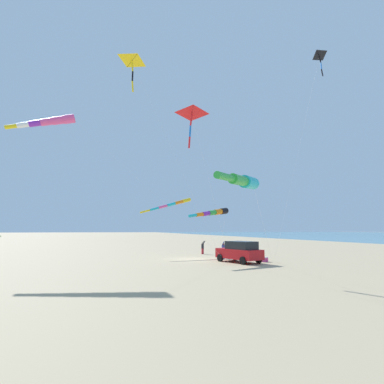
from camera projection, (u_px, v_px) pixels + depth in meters
ground_plane at (193, 259)px, 28.33m from camera, size 600.00×600.00×0.00m
parked_car at (240, 251)px, 25.65m from camera, size 3.10×4.66×1.85m
cooler_box at (264, 259)px, 26.14m from camera, size 0.62×0.42×0.42m
person_adult_flyer at (223, 249)px, 28.80m from camera, size 0.49×0.58×1.71m
person_child_green_jacket at (203, 247)px, 34.49m from camera, size 0.46×0.36×1.55m
kite_windsock_black_fish_shape at (174, 204)px, 34.65m from camera, size 10.65×3.54×6.84m
kite_delta_checkered_midright at (192, 114)px, 25.07m from camera, size 7.48×8.14×13.32m
kite_windsock_teal_far_right at (244, 181)px, 14.81m from camera, size 10.96×14.02×5.84m
kite_windsock_magenta_far_left at (51, 121)px, 27.77m from camera, size 19.72×5.86×14.11m
kite_windsock_orange_high_right at (214, 213)px, 27.12m from camera, size 6.66×10.10×5.00m
kite_delta_small_distant at (132, 61)px, 27.12m from camera, size 10.91×3.28×18.97m
kite_delta_long_streamer_right at (319, 56)px, 23.92m from camera, size 1.60×9.07×17.40m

